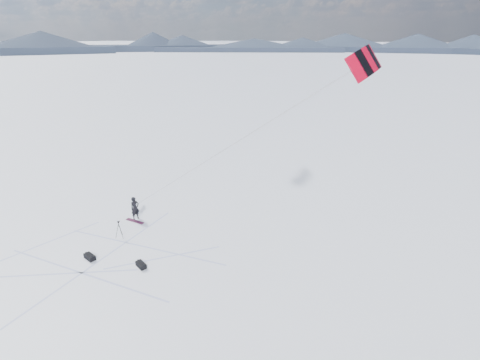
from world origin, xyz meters
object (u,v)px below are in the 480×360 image
Objects in this scene: snowkiter at (136,219)px; tripod at (119,227)px; snowboard at (135,221)px; gear_bag_b at (141,265)px; gear_bag_a at (90,257)px.

snowkiter is 2.86m from tripod.
snowkiter reaches higher than snowboard.
snowboard is at bearing 157.46° from gear_bag_b.
snowboard is 2.48m from tripod.
tripod reaches higher than snowkiter.
tripod is at bearing -72.60° from snowboard.
gear_bag_b is at bearing 26.11° from gear_bag_a.
gear_bag_a is (1.78, -5.26, 0.17)m from snowkiter.
tripod is (1.22, -2.44, 0.84)m from snowkiter.
snowkiter is 1.15× the size of snowboard.
gear_bag_b reaches higher than snowboard.
snowkiter reaches higher than gear_bag_a.
gear_bag_a is (1.56, -4.94, 0.15)m from snowboard.
gear_bag_b is (3.39, 1.34, -0.01)m from gear_bag_a.
snowboard is at bearing 117.57° from tripod.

